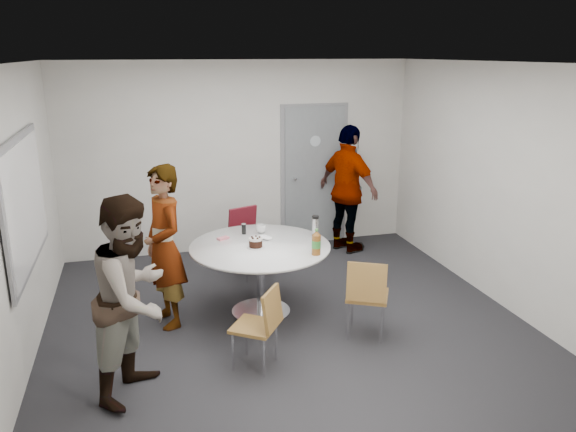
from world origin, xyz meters
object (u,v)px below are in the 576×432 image
object	(u,v)px
door	(314,176)
chair_near_right	(367,291)
table	(262,255)
person_main	(164,247)
chair_near_left	(262,321)
whiteboard	(25,203)
person_right	(348,190)
chair_far	(247,234)
person_left	(133,297)

from	to	relation	value
door	chair_near_right	bearing A→B (deg)	-97.77
table	person_main	distance (m)	1.05
door	table	distance (m)	2.57
door	chair_near_left	distance (m)	3.69
whiteboard	chair_near_right	world-z (taller)	whiteboard
door	whiteboard	bearing A→B (deg)	-147.34
chair_near_right	person_right	size ratio (longest dim) A/B	0.46
whiteboard	chair_near_left	world-z (taller)	whiteboard
table	chair_far	world-z (taller)	table
table	person_left	bearing A→B (deg)	-138.87
whiteboard	table	distance (m)	2.40
whiteboard	person_right	distance (m)	4.31
whiteboard	person_left	bearing A→B (deg)	-49.82
chair_far	person_left	xyz separation A→B (m)	(-1.41, -2.35, 0.33)
chair_near_right	door	bearing A→B (deg)	109.92
table	person_left	size ratio (longest dim) A/B	0.88
table	person_main	size ratio (longest dim) A/B	0.88
chair_near_left	person_right	world-z (taller)	person_right
chair_far	person_right	world-z (taller)	person_right
door	chair_near_right	xyz separation A→B (m)	(-0.42, -3.05, -0.51)
chair_far	table	bearing A→B (deg)	67.15
person_right	chair_far	bearing A→B (deg)	82.85
chair_near_left	table	bearing A→B (deg)	22.03
table	chair_near_left	bearing A→B (deg)	-102.95
chair_near_right	person_main	xyz separation A→B (m)	(-1.90, 0.87, 0.35)
chair_far	person_main	size ratio (longest dim) A/B	0.51
person_main	chair_near_left	bearing A→B (deg)	15.67
table	chair_near_left	xyz separation A→B (m)	(-0.26, -1.12, -0.21)
whiteboard	person_main	world-z (taller)	whiteboard
chair_near_left	person_main	bearing A→B (deg)	69.43
chair_far	door	bearing A→B (deg)	-160.09
person_main	chair_near_right	bearing A→B (deg)	46.60
person_right	chair_near_left	bearing A→B (deg)	121.29
person_right	person_left	bearing A→B (deg)	109.10
chair_near_right	person_left	distance (m)	2.27
person_right	table	bearing A→B (deg)	111.02
whiteboard	person_main	size ratio (longest dim) A/B	1.10
chair_near_left	chair_near_right	distance (m)	1.16
whiteboard	person_left	size ratio (longest dim) A/B	1.10
person_left	chair_near_right	bearing A→B (deg)	-50.42
chair_near_right	table	bearing A→B (deg)	163.09
door	person_right	bearing A→B (deg)	-57.01
door	person_right	world-z (taller)	door
chair_near_right	person_main	bearing A→B (deg)	-176.94
door	person_main	distance (m)	3.19
table	chair_far	xyz separation A→B (m)	(0.06, 1.17, -0.14)
chair_near_left	chair_near_right	bearing A→B (deg)	-41.97
whiteboard	person_main	xyz separation A→B (m)	(1.24, 0.10, -0.59)
person_main	person_right	bearing A→B (deg)	102.92
chair_near_left	chair_near_right	world-z (taller)	chair_near_right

